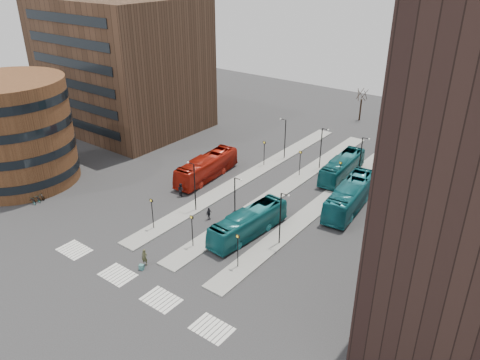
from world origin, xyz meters
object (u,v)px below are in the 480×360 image
Objects in this scene: commuter_a at (181,190)px; commuter_b at (209,214)px; suitcase at (141,267)px; commuter_c at (235,217)px; teal_bus_b at (342,167)px; bicycle_mid at (40,196)px; teal_bus_d at (406,147)px; bicycle_near at (31,200)px; bicycle_far at (36,198)px; teal_bus_c at (351,196)px; red_bus at (207,167)px; teal_bus_a at (248,223)px; traveller at (145,257)px.

commuter_b is (6.65, -2.28, -0.13)m from commuter_a.
commuter_c is at bearing 63.07° from suitcase.
teal_bus_b reaches higher than bicycle_mid.
teal_bus_d is 5.53× the size of bicycle_near.
bicycle_near is 0.63m from bicycle_far.
commuter_a is 1.10× the size of bicycle_mid.
bicycle_far is (-32.17, -22.25, -1.21)m from teal_bus_c.
red_bus is 7.32× the size of commuter_c.
teal_bus_a reaches higher than teal_bus_b.
bicycle_far is (-21.24, 1.63, 0.19)m from suitcase.
suitcase is at bearing 30.17° from commuter_c.
red_bus is at bearing -71.39° from commuter_a.
bicycle_mid is at bearing -129.46° from teal_bus_d.
teal_bus_a is at bearing 49.33° from suitcase.
bicycle_mid is at bearing -8.71° from bicycle_far.
teal_bus_a reaches higher than teal_bus_d.
teal_bus_a reaches higher than suitcase.
teal_bus_d is at bearing 84.62° from teal_bus_a.
traveller reaches higher than suitcase.
suitcase is 0.05× the size of teal_bus_c.
bicycle_far is at bearing 118.09° from commuter_b.
teal_bus_c is at bearing -141.10° from commuter_a.
commuter_c is 0.95× the size of bicycle_mid.
bicycle_near is at bearing -128.48° from red_bus.
red_bus is at bearing -35.77° from bicycle_near.
commuter_a reaches higher than commuter_b.
bicycle_mid is (-31.80, -42.12, -0.98)m from teal_bus_d.
commuter_b is (-11.95, -12.49, -0.91)m from teal_bus_c.
red_bus is 6.47× the size of traveller.
teal_bus_c is at bearing 44.39° from traveller.
commuter_a is (-13.81, -17.76, -0.60)m from teal_bus_b.
teal_bus_d is at bearing -44.51° from bicycle_mid.
teal_bus_c reaches higher than suitcase.
commuter_b is at bearing 76.39° from suitcase.
teal_bus_d reaches higher than suitcase.
bicycle_far is (-12.65, -18.18, -1.13)m from red_bus.
teal_bus_c is 1.14× the size of teal_bus_d.
red_bus reaches higher than bicycle_near.
traveller is 20.92m from bicycle_near.
teal_bus_b is at bearing -154.50° from commuter_c.
commuter_c reaches higher than commuter_b.
teal_bus_a reaches higher than bicycle_mid.
bicycle_near is at bearing 119.52° from commuter_b.
traveller is at bearing -101.36° from bicycle_mid.
commuter_c is (2.16, 11.90, -0.10)m from traveller.
traveller is at bearing -121.86° from teal_bus_c.
commuter_c is (1.84, 12.67, 0.51)m from suitcase.
commuter_b reaches higher than bicycle_far.
commuter_c is (10.42, -7.14, -0.82)m from red_bus.
bicycle_mid is at bearing 50.32° from commuter_a.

